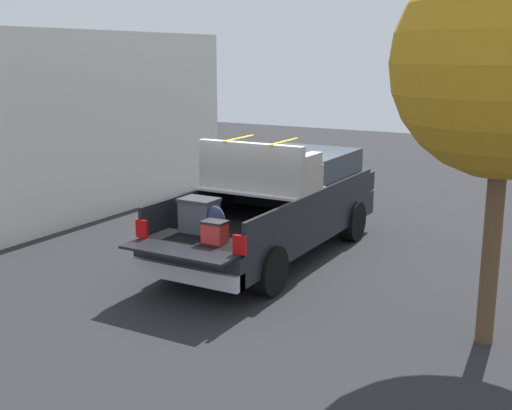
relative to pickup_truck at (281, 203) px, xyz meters
name	(u,v)px	position (x,y,z in m)	size (l,w,h in m)	color
ground_plane	(272,256)	(-0.34, 0.00, -0.95)	(40.00, 40.00, 0.00)	#262628
pickup_truck	(281,203)	(0.00, 0.00, 0.00)	(6.05, 2.06, 2.23)	black
building_facade	(100,126)	(0.53, 4.89, 1.14)	(9.20, 0.36, 4.16)	silver
tree_background	(507,65)	(-2.19, -4.14, 2.59)	(2.77, 2.77, 4.94)	brown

